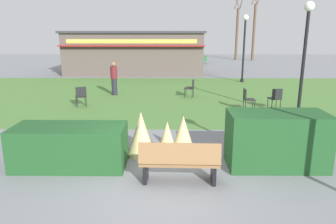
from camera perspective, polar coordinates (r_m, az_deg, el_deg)
ground_plane at (r=7.02m, az=-1.72°, el=-12.30°), size 80.00×80.00×0.00m
lawn_patch at (r=16.25m, az=-0.38°, el=3.19°), size 36.00×12.00×0.01m
park_bench at (r=6.71m, az=2.11°, el=-9.07°), size 1.72×0.57×0.95m
hedge_left at (r=7.87m, az=-17.41°, el=-6.00°), size 2.63×1.10×1.00m
hedge_right at (r=7.90m, az=19.12°, el=-4.82°), size 2.28×1.10×1.32m
ornamental_grass_behind_left at (r=8.18m, az=-0.14°, el=-4.85°), size 0.56×0.56×0.91m
ornamental_grass_behind_right at (r=8.27m, az=2.79°, el=-4.21°), size 0.67×0.67×1.04m
ornamental_grass_behind_center at (r=8.18m, az=-4.86°, el=-4.50°), size 0.76×0.76×1.03m
ornamental_grass_behind_far at (r=8.57m, az=-4.92°, el=-3.44°), size 0.66×0.66×1.07m
lamppost_mid at (r=12.53m, az=23.67°, el=10.86°), size 0.36×0.36×4.20m
lamppost_far at (r=20.77m, az=13.72°, el=12.55°), size 0.36×0.36×4.20m
trash_bin at (r=7.98m, az=-20.46°, el=-6.74°), size 0.52×0.52×0.80m
food_kiosk at (r=24.78m, az=-6.00°, el=10.73°), size 10.50×4.69×3.22m
cafe_chair_west at (r=13.98m, az=-15.55°, el=3.01°), size 0.57×0.57×0.89m
cafe_chair_east at (r=13.31m, az=14.21°, el=2.55°), size 0.44×0.44×0.89m
cafe_chair_center at (r=13.79m, az=19.00°, el=2.60°), size 0.50×0.50×0.89m
cafe_chair_north at (r=15.54m, az=4.20°, el=4.60°), size 0.53×0.53×0.89m
person_strolling at (r=16.25m, az=-9.79°, el=6.05°), size 0.34×0.34×1.69m
parked_car_west_slot at (r=32.87m, az=-5.78°, el=9.90°), size 4.27×2.19×1.20m
parked_car_center_slot at (r=32.71m, az=3.06°, el=9.93°), size 4.31×2.28×1.20m
tree_left_bg at (r=37.64m, az=15.37°, el=14.01°), size 0.91×0.96×7.24m
tree_right_bg at (r=37.87m, az=12.43°, el=13.86°), size 0.91×0.96×6.82m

